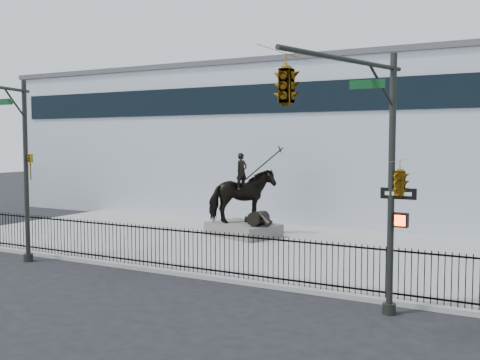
% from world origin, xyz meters
% --- Properties ---
extents(ground, '(120.00, 120.00, 0.00)m').
position_xyz_m(ground, '(0.00, 0.00, 0.00)').
color(ground, black).
rests_on(ground, ground).
extents(plaza, '(30.00, 12.00, 0.15)m').
position_xyz_m(plaza, '(0.00, 7.00, 0.07)').
color(plaza, gray).
rests_on(plaza, ground).
extents(building, '(44.00, 14.00, 9.00)m').
position_xyz_m(building, '(0.00, 20.00, 4.50)').
color(building, silver).
rests_on(building, ground).
extents(picket_fence, '(22.10, 0.10, 1.50)m').
position_xyz_m(picket_fence, '(0.00, 1.25, 0.90)').
color(picket_fence, black).
rests_on(picket_fence, plaza).
extents(statue_plinth, '(3.82, 3.20, 0.61)m').
position_xyz_m(statue_plinth, '(-2.02, 8.65, 0.46)').
color(statue_plinth, '#595751').
rests_on(statue_plinth, plaza).
extents(equestrian_statue, '(3.95, 3.16, 3.54)m').
position_xyz_m(equestrian_statue, '(-1.96, 8.63, 2.04)').
color(equestrian_statue, black).
rests_on(equestrian_statue, statue_plinth).
extents(traffic_signal_left, '(1.52, 4.84, 7.00)m').
position_xyz_m(traffic_signal_left, '(-6.75, -0.62, 4.03)').
color(traffic_signal_left, '#242822').
rests_on(traffic_signal_left, ground).
extents(traffic_signal_right, '(2.17, 6.86, 7.00)m').
position_xyz_m(traffic_signal_right, '(6.47, -2.00, 4.85)').
color(traffic_signal_right, '#242822').
rests_on(traffic_signal_right, ground).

